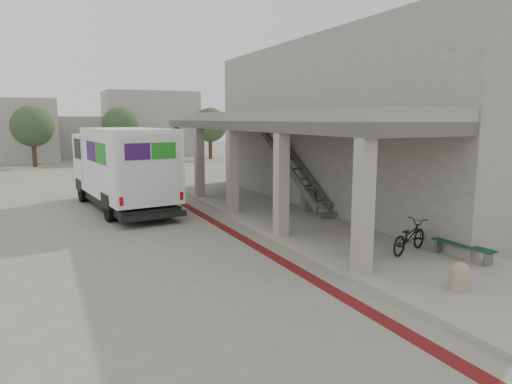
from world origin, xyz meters
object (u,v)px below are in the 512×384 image
utility_cabinet (308,198)px  bicycle_black (409,237)px  fedex_truck (122,166)px  bench (463,248)px

utility_cabinet → bicycle_black: bearing=-83.3°
bicycle_black → fedex_truck: bearing=10.4°
fedex_truck → bicycle_black: size_ratio=4.78×
fedex_truck → utility_cabinet: fedex_truck is taller
fedex_truck → utility_cabinet: size_ratio=8.31×
bench → bicycle_black: 1.36m
fedex_truck → utility_cabinet: (6.58, -4.08, -1.19)m
bench → bicycle_black: bicycle_black is taller
bench → bicycle_black: (-0.85, 1.06, 0.17)m
fedex_truck → utility_cabinet: bearing=-38.3°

